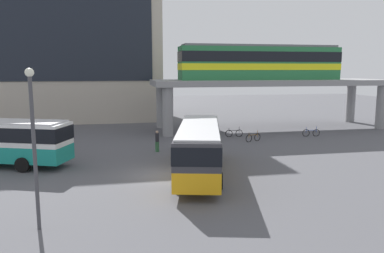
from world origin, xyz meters
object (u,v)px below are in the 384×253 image
(bus_main, at_px, (199,144))
(bicycle_black, at_px, (234,133))
(bicycle_blue, at_px, (311,133))
(train, at_px, (260,62))
(station_building, at_px, (58,46))
(bicycle_brown, at_px, (253,138))
(pedestrian_waiting_near_stop, at_px, (157,142))

(bus_main, distance_m, bicycle_black, 14.24)
(bicycle_blue, bearing_deg, train, 119.86)
(station_building, height_order, bicycle_brown, station_building)
(station_building, height_order, bicycle_black, station_building)
(bicycle_blue, height_order, pedestrian_waiting_near_stop, pedestrian_waiting_near_stop)
(bicycle_brown, bearing_deg, pedestrian_waiting_near_stop, -163.99)
(bicycle_brown, bearing_deg, train, 65.35)
(train, height_order, bicycle_brown, train)
(station_building, xyz_separation_m, bicycle_black, (19.03, -19.38, -9.43))
(bicycle_brown, bearing_deg, bicycle_black, 110.15)
(train, distance_m, pedestrian_waiting_near_stop, 17.42)
(train, relative_size, bus_main, 1.60)
(bus_main, height_order, bicycle_blue, bus_main)
(train, distance_m, bus_main, 21.01)
(train, bearing_deg, bicycle_black, -133.57)
(pedestrian_waiting_near_stop, bearing_deg, bicycle_blue, 14.46)
(bus_main, bearing_deg, station_building, 111.58)
(bicycle_black, xyz_separation_m, pedestrian_waiting_near_stop, (-8.29, -5.40, 0.47))
(train, bearing_deg, pedestrian_waiting_near_stop, -141.74)
(station_building, bearing_deg, train, -32.34)
(train, relative_size, bicycle_black, 10.15)
(bicycle_blue, distance_m, bicycle_black, 7.81)
(train, height_order, bus_main, train)
(bicycle_blue, distance_m, pedestrian_waiting_near_stop, 16.53)
(bus_main, height_order, bicycle_black, bus_main)
(bus_main, bearing_deg, bicycle_blue, 38.93)
(bus_main, relative_size, bicycle_brown, 6.71)
(bicycle_black, height_order, bicycle_brown, same)
(pedestrian_waiting_near_stop, bearing_deg, bus_main, -75.08)
(bus_main, bearing_deg, pedestrian_waiting_near_stop, 104.92)
(station_building, bearing_deg, bicycle_brown, -47.82)
(bus_main, bearing_deg, bicycle_black, 63.27)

